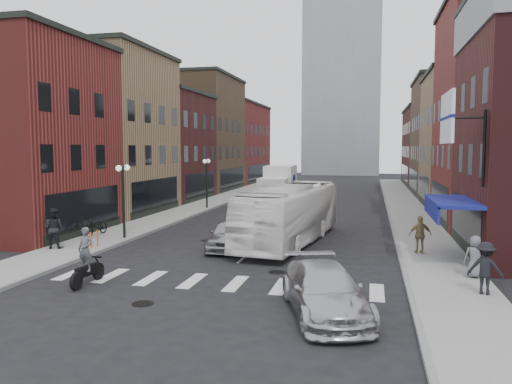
# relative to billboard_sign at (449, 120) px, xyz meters

# --- Properties ---
(ground) EXTENTS (160.00, 160.00, 0.00)m
(ground) POSITION_rel_billboard_sign_xyz_m (-8.59, -0.50, -6.13)
(ground) COLOR black
(ground) RESTS_ON ground
(sidewalk_left) EXTENTS (3.00, 74.00, 0.15)m
(sidewalk_left) POSITION_rel_billboard_sign_xyz_m (-17.09, 21.50, -6.06)
(sidewalk_left) COLOR gray
(sidewalk_left) RESTS_ON ground
(sidewalk_right) EXTENTS (3.00, 74.00, 0.15)m
(sidewalk_right) POSITION_rel_billboard_sign_xyz_m (-0.09, 21.50, -6.06)
(sidewalk_right) COLOR gray
(sidewalk_right) RESTS_ON ground
(curb_left) EXTENTS (0.20, 74.00, 0.16)m
(curb_left) POSITION_rel_billboard_sign_xyz_m (-15.59, 21.50, -6.13)
(curb_left) COLOR gray
(curb_left) RESTS_ON ground
(curb_right) EXTENTS (0.20, 74.00, 0.16)m
(curb_right) POSITION_rel_billboard_sign_xyz_m (-1.59, 21.50, -6.13)
(curb_right) COLOR gray
(curb_right) RESTS_ON ground
(crosswalk_stripes) EXTENTS (12.00, 2.20, 0.01)m
(crosswalk_stripes) POSITION_rel_billboard_sign_xyz_m (-8.59, -3.50, -6.13)
(crosswalk_stripes) COLOR silver
(crosswalk_stripes) RESTS_ON ground
(bldg_left_near) EXTENTS (10.30, 9.20, 11.30)m
(bldg_left_near) POSITION_rel_billboard_sign_xyz_m (-23.58, 4.00, -0.48)
(bldg_left_near) COLOR maroon
(bldg_left_near) RESTS_ON ground
(bldg_left_mid_a) EXTENTS (10.30, 10.20, 12.30)m
(bldg_left_mid_a) POSITION_rel_billboard_sign_xyz_m (-23.58, 13.50, 0.02)
(bldg_left_mid_a) COLOR #A08258
(bldg_left_mid_a) RESTS_ON ground
(bldg_left_mid_b) EXTENTS (10.30, 10.20, 10.30)m
(bldg_left_mid_b) POSITION_rel_billboard_sign_xyz_m (-23.58, 23.50, -0.98)
(bldg_left_mid_b) COLOR #421717
(bldg_left_mid_b) RESTS_ON ground
(bldg_left_far_a) EXTENTS (10.30, 12.20, 13.30)m
(bldg_left_far_a) POSITION_rel_billboard_sign_xyz_m (-23.58, 34.50, 0.52)
(bldg_left_far_a) COLOR brown
(bldg_left_far_a) RESTS_ON ground
(bldg_left_far_b) EXTENTS (10.30, 16.20, 11.30)m
(bldg_left_far_b) POSITION_rel_billboard_sign_xyz_m (-23.58, 48.50, -0.48)
(bldg_left_far_b) COLOR maroon
(bldg_left_far_b) RESTS_ON ground
(bldg_right_mid_b) EXTENTS (10.30, 10.20, 11.30)m
(bldg_right_mid_b) POSITION_rel_billboard_sign_xyz_m (6.41, 23.50, -0.48)
(bldg_right_mid_b) COLOR #A08258
(bldg_right_mid_b) RESTS_ON ground
(bldg_right_far_a) EXTENTS (10.30, 12.20, 12.30)m
(bldg_right_far_a) POSITION_rel_billboard_sign_xyz_m (6.41, 34.50, 0.02)
(bldg_right_far_a) COLOR brown
(bldg_right_far_a) RESTS_ON ground
(bldg_right_far_b) EXTENTS (10.30, 16.20, 10.30)m
(bldg_right_far_b) POSITION_rel_billboard_sign_xyz_m (6.41, 48.50, -0.98)
(bldg_right_far_b) COLOR #421717
(bldg_right_far_b) RESTS_ON ground
(awning_blue) EXTENTS (1.80, 5.00, 0.78)m
(awning_blue) POSITION_rel_billboard_sign_xyz_m (0.34, 2.00, -3.50)
(awning_blue) COLOR navy
(awning_blue) RESTS_ON ground
(billboard_sign) EXTENTS (1.52, 3.00, 3.70)m
(billboard_sign) POSITION_rel_billboard_sign_xyz_m (0.00, 0.00, 0.00)
(billboard_sign) COLOR black
(billboard_sign) RESTS_ON ground
(distant_tower) EXTENTS (14.00, 14.00, 50.00)m
(distant_tower) POSITION_rel_billboard_sign_xyz_m (-8.59, 77.50, 18.87)
(distant_tower) COLOR #9399A0
(distant_tower) RESTS_ON ground
(streetlamp_near) EXTENTS (0.32, 1.22, 4.11)m
(streetlamp_near) POSITION_rel_billboard_sign_xyz_m (-15.99, 3.50, -3.22)
(streetlamp_near) COLOR black
(streetlamp_near) RESTS_ON ground
(streetlamp_far) EXTENTS (0.32, 1.22, 4.11)m
(streetlamp_far) POSITION_rel_billboard_sign_xyz_m (-15.99, 17.50, -3.22)
(streetlamp_far) COLOR black
(streetlamp_far) RESTS_ON ground
(bike_rack) EXTENTS (0.08, 0.68, 0.80)m
(bike_rack) POSITION_rel_billboard_sign_xyz_m (-16.19, 0.80, -5.58)
(bike_rack) COLOR #D8590C
(bike_rack) RESTS_ON sidewalk_left
(box_truck) EXTENTS (2.65, 7.99, 3.44)m
(box_truck) POSITION_rel_billboard_sign_xyz_m (-10.89, 22.10, -4.44)
(box_truck) COLOR white
(box_truck) RESTS_ON ground
(motorcycle_rider) EXTENTS (0.62, 2.11, 2.15)m
(motorcycle_rider) POSITION_rel_billboard_sign_xyz_m (-13.05, -4.93, -5.13)
(motorcycle_rider) COLOR black
(motorcycle_rider) RESTS_ON ground
(transit_bus) EXTENTS (4.09, 11.45, 3.12)m
(transit_bus) POSITION_rel_billboard_sign_xyz_m (-7.09, 4.94, -4.57)
(transit_bus) COLOR white
(transit_bus) RESTS_ON ground
(sedan_left_near) EXTENTS (2.10, 4.51, 1.49)m
(sedan_left_near) POSITION_rel_billboard_sign_xyz_m (-9.75, 2.50, -5.39)
(sedan_left_near) COLOR #A2A2A6
(sedan_left_near) RESTS_ON ground
(sedan_left_far) EXTENTS (2.37, 5.39, 1.72)m
(sedan_left_far) POSITION_rel_billboard_sign_xyz_m (-9.49, 5.50, -5.27)
(sedan_left_far) COLOR #AFA38E
(sedan_left_far) RESTS_ON ground
(curb_car) EXTENTS (3.57, 5.50, 1.48)m
(curb_car) POSITION_rel_billboard_sign_xyz_m (-4.26, -6.23, -5.39)
(curb_car) COLOR silver
(curb_car) RESTS_ON ground
(parked_bicycle) EXTENTS (0.84, 1.99, 1.02)m
(parked_bicycle) POSITION_rel_billboard_sign_xyz_m (-17.87, 3.85, -5.47)
(parked_bicycle) COLOR black
(parked_bicycle) RESTS_ON sidewalk_left
(ped_left_solo) EXTENTS (1.02, 0.68, 1.97)m
(ped_left_solo) POSITION_rel_billboard_sign_xyz_m (-17.96, 0.13, -5.00)
(ped_left_solo) COLOR black
(ped_left_solo) RESTS_ON sidewalk_left
(ped_right_a) EXTENTS (1.26, 0.91, 1.76)m
(ped_right_a) POSITION_rel_billboard_sign_xyz_m (0.82, -3.36, -5.10)
(ped_right_a) COLOR black
(ped_right_a) RESTS_ON sidewalk_right
(ped_right_b) EXTENTS (1.12, 0.72, 1.76)m
(ped_right_b) POSITION_rel_billboard_sign_xyz_m (-0.70, 2.89, -5.10)
(ped_right_b) COLOR olive
(ped_right_b) RESTS_ON sidewalk_right
(ped_right_c) EXTENTS (0.79, 0.51, 1.60)m
(ped_right_c) POSITION_rel_billboard_sign_xyz_m (0.91, -1.18, -5.18)
(ped_right_c) COLOR slate
(ped_right_c) RESTS_ON sidewalk_right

